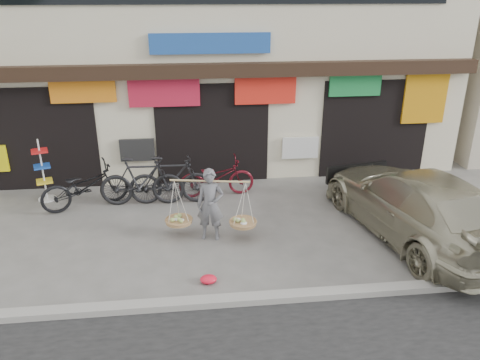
{
  "coord_description": "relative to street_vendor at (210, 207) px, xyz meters",
  "views": [
    {
      "loc": [
        -0.61,
        -8.53,
        4.97
      ],
      "look_at": [
        0.45,
        0.9,
        1.06
      ],
      "focal_mm": 35.0,
      "sensor_mm": 36.0,
      "label": 1
    }
  ],
  "objects": [
    {
      "name": "red_bag",
      "position": [
        -0.14,
        -1.65,
        -0.65
      ],
      "size": [
        0.31,
        0.25,
        0.14
      ],
      "primitive_type": "ellipsoid",
      "color": "red",
      "rests_on": "ground"
    },
    {
      "name": "display_rack",
      "position": [
        -4.02,
        2.43,
        -0.07
      ],
      "size": [
        0.48,
        0.48,
        1.6
      ],
      "rotation": [
        0.0,
        0.0,
        0.32
      ],
      "color": "silver",
      "rests_on": "ground"
    },
    {
      "name": "bike_0",
      "position": [
        -2.93,
        1.87,
        -0.17
      ],
      "size": [
        2.2,
        1.47,
        1.09
      ],
      "primitive_type": "imported",
      "rotation": [
        0.0,
        0.0,
        1.97
      ],
      "color": "black",
      "rests_on": "ground"
    },
    {
      "name": "street_vendor",
      "position": [
        0.0,
        0.0,
        0.0
      ],
      "size": [
        1.91,
        0.8,
        1.56
      ],
      "rotation": [
        0.0,
        0.0,
        -0.18
      ],
      "color": "slate",
      "rests_on": "ground"
    },
    {
      "name": "kerb",
      "position": [
        0.24,
        -2.3,
        -0.66
      ],
      "size": [
        70.0,
        0.25,
        0.12
      ],
      "primitive_type": "cube",
      "color": "gray",
      "rests_on": "ground"
    },
    {
      "name": "bike_1",
      "position": [
        -0.87,
        1.86,
        -0.1
      ],
      "size": [
        2.07,
        0.65,
        1.23
      ],
      "primitive_type": "imported",
      "rotation": [
        0.0,
        0.0,
        1.53
      ],
      "color": "black",
      "rests_on": "ground"
    },
    {
      "name": "bike_3",
      "position": [
        -1.57,
        1.86,
        -0.1
      ],
      "size": [
        2.07,
        0.65,
        1.23
      ],
      "primitive_type": "imported",
      "rotation": [
        0.0,
        0.0,
        1.53
      ],
      "color": "black",
      "rests_on": "ground"
    },
    {
      "name": "ground",
      "position": [
        0.24,
        -0.3,
        -0.72
      ],
      "size": [
        70.0,
        70.0,
        0.0
      ],
      "primitive_type": "plane",
      "color": "slate",
      "rests_on": "ground"
    },
    {
      "name": "bike_2",
      "position": [
        0.27,
        2.21,
        -0.21
      ],
      "size": [
        1.97,
        0.82,
        1.01
      ],
      "primitive_type": "imported",
      "rotation": [
        0.0,
        0.0,
        1.65
      ],
      "color": "#550E18",
      "rests_on": "ground"
    },
    {
      "name": "shophouse_block",
      "position": [
        0.24,
        6.12,
        2.73
      ],
      "size": [
        14.0,
        6.32,
        7.0
      ],
      "color": "beige",
      "rests_on": "ground"
    },
    {
      "name": "suv",
      "position": [
        4.33,
        -0.34,
        0.02
      ],
      "size": [
        2.98,
        5.38,
        1.47
      ],
      "rotation": [
        0.0,
        0.0,
        3.33
      ],
      "color": "#A7A287",
      "rests_on": "ground"
    }
  ]
}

